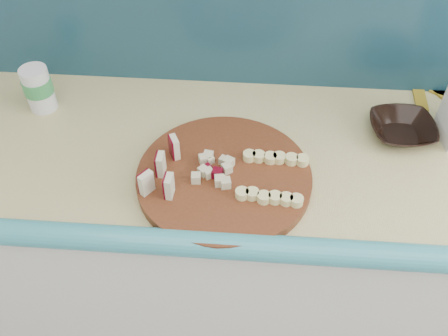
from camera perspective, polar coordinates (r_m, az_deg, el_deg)
kitchen_counter at (r=1.64m, az=11.37°, el=-9.82°), size 2.20×0.63×0.91m
backsplash at (r=1.38m, az=14.97°, el=17.51°), size 2.20×0.02×0.50m
cutting_board at (r=1.18m, az=0.00°, el=-1.10°), size 0.45×0.45×0.03m
apple_wedges at (r=1.15m, az=-7.06°, el=-0.18°), size 0.07×0.16×0.06m
apple_chunks at (r=1.17m, az=-1.26°, el=-0.16°), size 0.07×0.07×0.02m
banana_slices at (r=1.16m, az=5.57°, el=-1.04°), size 0.17×0.17×0.02m
brown_bowl at (r=1.37m, az=19.67°, el=4.18°), size 0.18×0.18×0.04m
canister at (r=1.44m, az=-20.46°, el=8.56°), size 0.08×0.08×0.13m
banana_peel at (r=1.56m, az=23.24°, el=7.80°), size 0.20×0.17×0.01m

